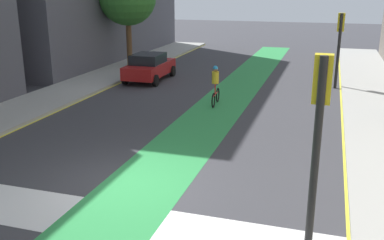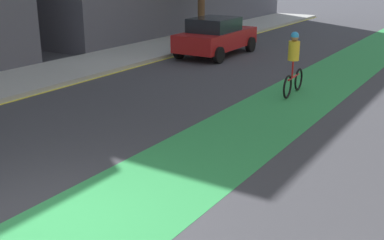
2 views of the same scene
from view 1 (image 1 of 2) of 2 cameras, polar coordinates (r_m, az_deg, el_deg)
name	(u,v)px [view 1 (image 1 of 2)]	position (r m, az deg, el deg)	size (l,w,h in m)	color
ground_plane	(123,183)	(12.59, -8.95, -8.03)	(120.00, 120.00, 0.00)	#38383D
bike_lane_paint	(144,186)	(12.34, -6.28, -8.43)	(2.40, 60.00, 0.01)	#2D8C47
crosswalk_band	(86,217)	(11.03, -13.59, -12.09)	(12.00, 1.80, 0.01)	silver
curb_stripe_right	(349,214)	(11.49, 19.66, -11.41)	(0.16, 60.00, 0.01)	yellow
traffic_signal_near_right	(319,117)	(8.87, 16.14, 0.40)	(0.35, 0.52, 4.05)	black
traffic_signal_far_right	(340,36)	(24.72, 18.59, 10.29)	(0.35, 0.52, 3.94)	black
car_red_left_far	(149,67)	(25.80, -5.55, 6.89)	(2.10, 4.24, 1.57)	#A51919
cyclist_in_lane	(215,85)	(20.16, 3.06, 4.60)	(0.32, 1.73, 1.86)	black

